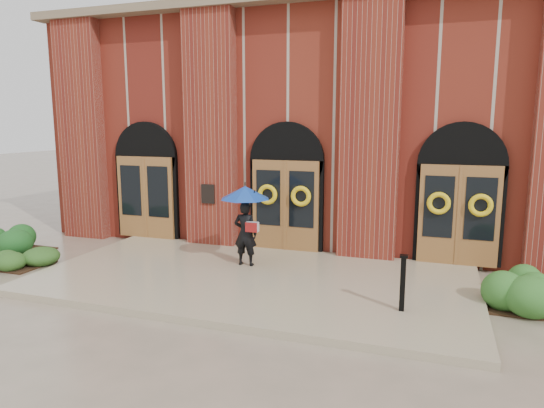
% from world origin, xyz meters
% --- Properties ---
extents(ground, '(90.00, 90.00, 0.00)m').
position_xyz_m(ground, '(0.00, 0.00, 0.00)').
color(ground, gray).
rests_on(ground, ground).
extents(landing, '(10.00, 5.30, 0.15)m').
position_xyz_m(landing, '(0.00, 0.15, 0.07)').
color(landing, tan).
rests_on(landing, ground).
extents(church_building, '(16.20, 12.53, 7.00)m').
position_xyz_m(church_building, '(0.00, 8.78, 3.50)').
color(church_building, maroon).
rests_on(church_building, ground).
extents(man_with_umbrella, '(1.28, 1.28, 1.99)m').
position_xyz_m(man_with_umbrella, '(-0.47, 0.94, 1.54)').
color(man_with_umbrella, black).
rests_on(man_with_umbrella, landing).
extents(metal_post, '(0.15, 0.15, 1.09)m').
position_xyz_m(metal_post, '(3.45, -0.87, 0.72)').
color(metal_post, black).
rests_on(metal_post, landing).
extents(hedge_wall_left, '(2.71, 1.08, 0.70)m').
position_xyz_m(hedge_wall_left, '(-8.00, 0.50, 0.35)').
color(hedge_wall_left, '#184819').
rests_on(hedge_wall_left, ground).
extents(hedge_front_left, '(1.25, 1.08, 0.44)m').
position_xyz_m(hedge_front_left, '(-6.23, -0.57, 0.22)').
color(hedge_front_left, '#264B19').
rests_on(hedge_front_left, ground).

